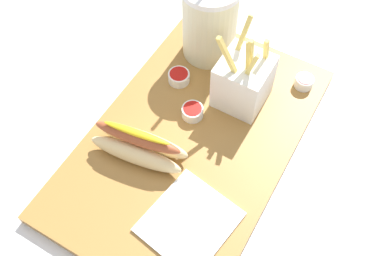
% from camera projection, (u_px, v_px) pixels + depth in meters
% --- Properties ---
extents(ground_plane, '(2.40, 2.40, 0.02)m').
position_uv_depth(ground_plane, '(192.00, 147.00, 0.76)').
color(ground_plane, silver).
extents(food_tray, '(0.50, 0.31, 0.02)m').
position_uv_depth(food_tray, '(192.00, 141.00, 0.74)').
color(food_tray, olive).
rests_on(food_tray, ground_plane).
extents(soda_cup, '(0.10, 0.10, 0.24)m').
position_uv_depth(soda_cup, '(210.00, 20.00, 0.77)').
color(soda_cup, beige).
rests_on(soda_cup, food_tray).
extents(fries_basket, '(0.09, 0.08, 0.16)m').
position_uv_depth(fries_basket, '(243.00, 81.00, 0.73)').
color(fries_basket, white).
rests_on(fries_basket, food_tray).
extents(hot_dog_1, '(0.08, 0.16, 0.07)m').
position_uv_depth(hot_dog_1, '(139.00, 145.00, 0.69)').
color(hot_dog_1, '#E5C689').
rests_on(hot_dog_1, food_tray).
extents(ketchup_cup_1, '(0.04, 0.04, 0.02)m').
position_uv_depth(ketchup_cup_1, '(179.00, 77.00, 0.79)').
color(ketchup_cup_1, white).
rests_on(ketchup_cup_1, food_tray).
extents(ketchup_cup_2, '(0.03, 0.03, 0.02)m').
position_uv_depth(ketchup_cup_2, '(304.00, 81.00, 0.78)').
color(ketchup_cup_2, white).
rests_on(ketchup_cup_2, food_tray).
extents(ketchup_cup_3, '(0.04, 0.04, 0.02)m').
position_uv_depth(ketchup_cup_3, '(193.00, 111.00, 0.75)').
color(ketchup_cup_3, white).
rests_on(ketchup_cup_3, food_tray).
extents(napkin_stack, '(0.14, 0.13, 0.01)m').
position_uv_depth(napkin_stack, '(189.00, 222.00, 0.65)').
color(napkin_stack, white).
rests_on(napkin_stack, food_tray).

